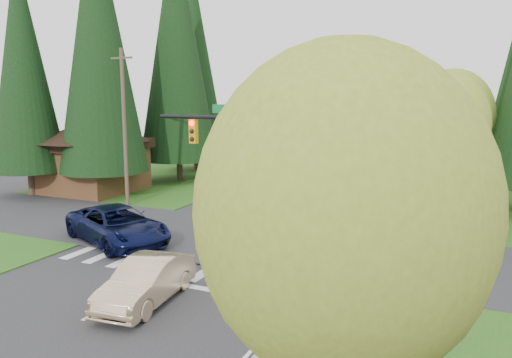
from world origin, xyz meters
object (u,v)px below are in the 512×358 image
Objects in this scene: parked_car_a at (369,192)px; parked_car_e at (429,151)px; sedan_champagne at (147,281)px; parked_car_b at (396,182)px; parked_car_c at (414,165)px; suv_navy at (118,225)px; parked_car_d at (404,160)px.

parked_car_a is 0.84× the size of parked_car_e.
parked_car_b is at bearing 72.59° from sedan_champagne.
parked_car_a is 14.61m from parked_car_c.
suv_navy is at bearing -104.65° from parked_car_c.
parked_car_c is at bearing 86.25° from parked_car_a.
parked_car_c is 0.98× the size of parked_car_e.
suv_navy is 1.33× the size of parked_car_c.
sedan_champagne is 34.73m from parked_car_c.
parked_car_d is (8.79, 32.55, -0.16)m from suv_navy.
sedan_champagne is 20.16m from parked_car_a.
parked_car_b is 10.46m from parked_car_c.
suv_navy is at bearing -105.88° from parked_car_e.
suv_navy reaches higher than parked_car_e.
parked_car_a is 28.35m from parked_car_e.
suv_navy is 1.50× the size of parked_car_d.
parked_car_b is (4.60, 23.96, 0.00)m from sedan_champagne.
suv_navy is 44.16m from parked_car_e.
parked_car_a is (9.10, 14.64, -0.18)m from suv_navy.
parked_car_d is at bearing 78.62° from sedan_champagne.
parked_car_c is at bearing -92.54° from parked_car_e.
parked_car_c reaches higher than sedan_champagne.
sedan_champagne is 0.73× the size of suv_navy.
parked_car_c is (4.60, 34.42, 0.02)m from sedan_champagne.
sedan_champagne is at bearing -99.50° from parked_car_a.
parked_car_b reaches higher than parked_car_e.
suv_navy is (-5.59, 5.21, 0.12)m from sedan_champagne.
suv_navy reaches higher than parked_car_a.
parked_car_b is 1.11× the size of parked_car_c.
sedan_champagne reaches higher than parked_car_d.
suv_navy is 17.24m from parked_car_a.
parked_car_e is (1.09, 28.33, 0.01)m from parked_car_a.
suv_navy is 1.30× the size of parked_car_e.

